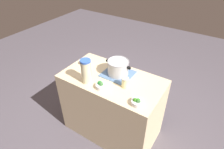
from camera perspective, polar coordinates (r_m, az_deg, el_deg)
name	(u,v)px	position (r m, az deg, el deg)	size (l,w,h in m)	color
ground_plane	(112,129)	(2.72, 0.00, -15.95)	(8.00, 8.00, 0.00)	#534D55
counter_slab	(112,106)	(2.39, 0.00, -9.47)	(1.15, 0.63, 0.87)	beige
dish_cloth	(118,74)	(2.17, 1.78, 0.21)	(0.33, 0.32, 0.01)	#53739B
cooking_pot	(118,67)	(2.12, 1.83, 2.22)	(0.31, 0.24, 0.17)	#B7B7BC
lemonade_pitcher	(86,71)	(2.00, -7.75, 1.02)	(0.11, 0.11, 0.27)	beige
mason_jar	(125,83)	(1.96, 3.97, -2.43)	(0.08, 0.08, 0.11)	beige
broccoli_bowl_front	(101,86)	(1.96, -3.32, -3.32)	(0.11, 0.11, 0.08)	silver
broccoli_bowl_center	(85,62)	(2.35, -8.04, 3.89)	(0.10, 0.10, 0.08)	silver
broccoli_bowl_back	(137,102)	(1.79, 7.64, -8.17)	(0.12, 0.12, 0.07)	silver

